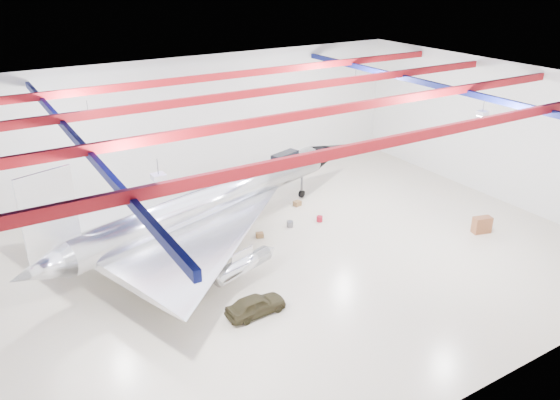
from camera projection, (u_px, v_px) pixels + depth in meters
floor at (285, 257)px, 36.12m from camera, size 40.00×40.00×0.00m
wall_back at (191, 123)px, 45.64m from camera, size 40.00×0.00×40.00m
wall_right at (499, 132)px, 43.43m from camera, size 0.00×30.00×30.00m
ceiling at (286, 92)px, 31.70m from camera, size 40.00×40.00×0.00m
ceiling_structure at (286, 103)px, 31.97m from camera, size 39.50×29.50×1.08m
jet_aircraft at (213, 204)px, 37.40m from camera, size 29.42×21.68×8.25m
jeep at (256, 305)px, 30.05m from camera, size 3.50×1.53×1.18m
desk at (482, 225)px, 39.11m from camera, size 1.45×0.99×1.21m
crate_ply at (167, 264)px, 34.93m from camera, size 0.60×0.51×0.39m
toolbox_red at (236, 212)px, 42.09m from camera, size 0.61×0.55×0.36m
engine_drum at (290, 224)px, 40.11m from camera, size 0.53×0.53×0.44m
parts_bin at (297, 203)px, 43.58m from camera, size 0.66×0.57×0.40m
crate_small at (116, 249)px, 36.86m from camera, size 0.42×0.35×0.27m
tool_chest at (320, 219)px, 40.94m from camera, size 0.49×0.49×0.42m
oil_barrel at (260, 235)px, 38.60m from camera, size 0.61×0.54×0.36m
spares_box at (249, 207)px, 42.93m from camera, size 0.48×0.48×0.34m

